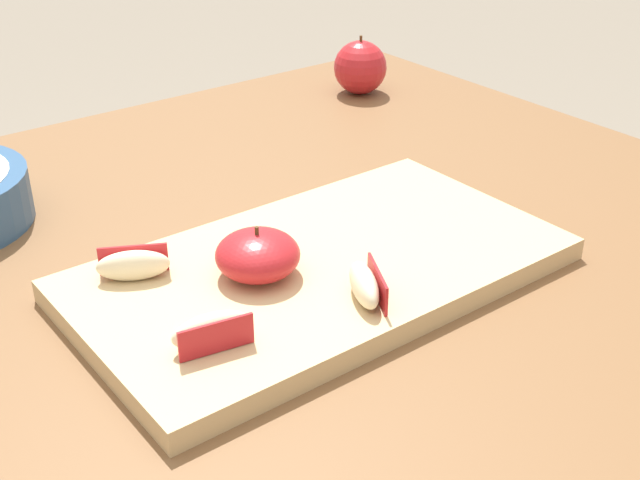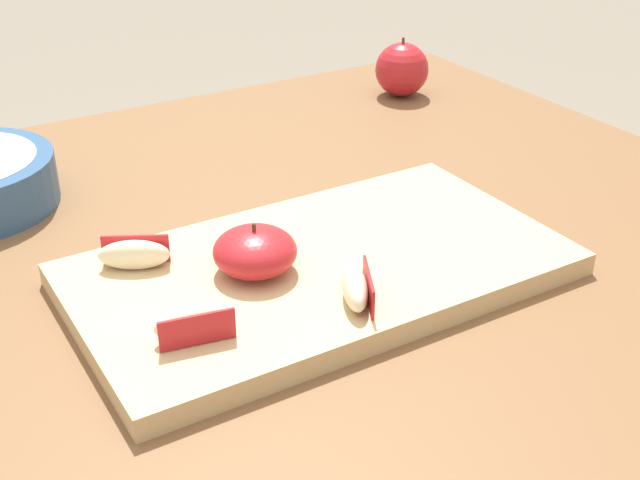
{
  "view_description": "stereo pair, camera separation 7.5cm",
  "coord_description": "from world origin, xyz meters",
  "px_view_note": "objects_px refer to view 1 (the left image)",
  "views": [
    {
      "loc": [
        -0.34,
        -0.59,
        1.17
      ],
      "look_at": [
        0.07,
        -0.06,
        0.81
      ],
      "focal_mm": 46.96,
      "sensor_mm": 36.0,
      "label": 1
    },
    {
      "loc": [
        -0.28,
        -0.63,
        1.17
      ],
      "look_at": [
        0.07,
        -0.06,
        0.81
      ],
      "focal_mm": 46.96,
      "sensor_mm": 36.0,
      "label": 2
    }
  ],
  "objects_px": {
    "apple_wedge_front": "(212,330)",
    "whole_apple_crimson": "(360,67)",
    "apple_wedge_near_knife": "(365,285)",
    "cutting_board": "(320,269)",
    "apple_half_skin_up": "(258,255)",
    "apple_wedge_left": "(133,265)"
  },
  "relations": [
    {
      "from": "apple_wedge_front",
      "to": "apple_wedge_near_knife",
      "type": "bearing_deg",
      "value": -8.84
    },
    {
      "from": "cutting_board",
      "to": "apple_half_skin_up",
      "type": "relative_size",
      "value": 5.98
    },
    {
      "from": "apple_wedge_front",
      "to": "whole_apple_crimson",
      "type": "distance_m",
      "value": 0.68
    },
    {
      "from": "apple_half_skin_up",
      "to": "apple_wedge_near_knife",
      "type": "bearing_deg",
      "value": -60.48
    },
    {
      "from": "apple_half_skin_up",
      "to": "apple_wedge_front",
      "type": "bearing_deg",
      "value": -142.79
    },
    {
      "from": "apple_wedge_near_knife",
      "to": "apple_wedge_front",
      "type": "bearing_deg",
      "value": 171.16
    },
    {
      "from": "apple_wedge_left",
      "to": "apple_wedge_front",
      "type": "bearing_deg",
      "value": -88.84
    },
    {
      "from": "cutting_board",
      "to": "apple_wedge_front",
      "type": "bearing_deg",
      "value": -159.46
    },
    {
      "from": "apple_half_skin_up",
      "to": "apple_wedge_left",
      "type": "relative_size",
      "value": 1.14
    },
    {
      "from": "apple_wedge_near_knife",
      "to": "apple_wedge_left",
      "type": "height_order",
      "value": "same"
    },
    {
      "from": "apple_half_skin_up",
      "to": "whole_apple_crimson",
      "type": "height_order",
      "value": "whole_apple_crimson"
    },
    {
      "from": "apple_wedge_front",
      "to": "whole_apple_crimson",
      "type": "relative_size",
      "value": 0.77
    },
    {
      "from": "apple_half_skin_up",
      "to": "apple_wedge_near_knife",
      "type": "relative_size",
      "value": 1.13
    },
    {
      "from": "apple_half_skin_up",
      "to": "apple_wedge_left",
      "type": "distance_m",
      "value": 0.11
    },
    {
      "from": "apple_wedge_near_knife",
      "to": "whole_apple_crimson",
      "type": "relative_size",
      "value": 0.77
    },
    {
      "from": "apple_wedge_left",
      "to": "whole_apple_crimson",
      "type": "relative_size",
      "value": 0.77
    },
    {
      "from": "cutting_board",
      "to": "apple_wedge_near_knife",
      "type": "relative_size",
      "value": 6.77
    },
    {
      "from": "cutting_board",
      "to": "apple_wedge_left",
      "type": "relative_size",
      "value": 6.8
    },
    {
      "from": "cutting_board",
      "to": "apple_wedge_front",
      "type": "xyz_separation_m",
      "value": [
        -0.15,
        -0.06,
        0.02
      ]
    },
    {
      "from": "apple_wedge_left",
      "to": "whole_apple_crimson",
      "type": "xyz_separation_m",
      "value": [
        0.52,
        0.31,
        0.0
      ]
    },
    {
      "from": "cutting_board",
      "to": "whole_apple_crimson",
      "type": "distance_m",
      "value": 0.54
    },
    {
      "from": "apple_half_skin_up",
      "to": "apple_wedge_front",
      "type": "distance_m",
      "value": 0.11
    }
  ]
}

